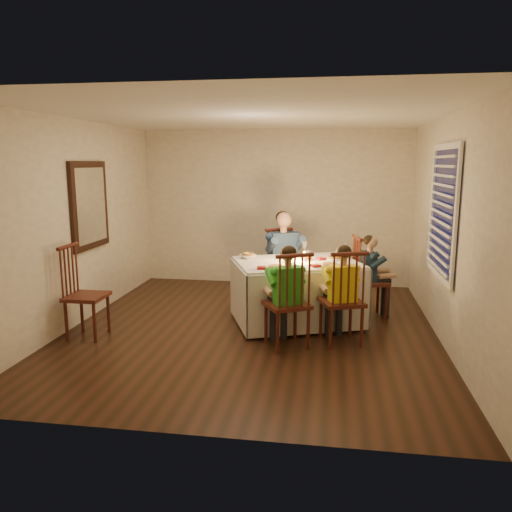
# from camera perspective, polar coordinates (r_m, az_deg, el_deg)

# --- Properties ---
(ground) EXTENTS (5.00, 5.00, 0.00)m
(ground) POSITION_cam_1_polar(r_m,az_deg,el_deg) (6.31, -0.50, -8.39)
(ground) COLOR black
(ground) RESTS_ON ground
(wall_left) EXTENTS (0.02, 5.00, 2.60)m
(wall_left) POSITION_cam_1_polar(r_m,az_deg,el_deg) (6.75, -19.78, 3.57)
(wall_left) COLOR silver
(wall_left) RESTS_ON ground
(wall_right) EXTENTS (0.02, 5.00, 2.60)m
(wall_right) POSITION_cam_1_polar(r_m,az_deg,el_deg) (6.08, 20.94, 2.77)
(wall_right) COLOR silver
(wall_right) RESTS_ON ground
(wall_back) EXTENTS (4.50, 0.02, 2.60)m
(wall_back) POSITION_cam_1_polar(r_m,az_deg,el_deg) (8.48, 2.20, 5.51)
(wall_back) COLOR silver
(wall_back) RESTS_ON ground
(ceiling) EXTENTS (5.00, 5.00, 0.00)m
(ceiling) POSITION_cam_1_polar(r_m,az_deg,el_deg) (5.99, -0.55, 15.84)
(ceiling) COLOR white
(ceiling) RESTS_ON wall_back
(dining_table) EXTENTS (1.86, 1.61, 0.78)m
(dining_table) POSITION_cam_1_polar(r_m,az_deg,el_deg) (6.45, 4.71, -2.65)
(dining_table) COLOR silver
(dining_table) RESTS_ON ground
(chair_adult) EXTENTS (0.60, 0.59, 1.11)m
(chair_adult) POSITION_cam_1_polar(r_m,az_deg,el_deg) (7.42, 3.13, -5.48)
(chair_adult) COLOR #3B1810
(chair_adult) RESTS_ON ground
(chair_near_left) EXTENTS (0.61, 0.60, 1.11)m
(chair_near_left) POSITION_cam_1_polar(r_m,az_deg,el_deg) (5.78, 3.51, -10.24)
(chair_near_left) COLOR #3B1810
(chair_near_left) RESTS_ON ground
(chair_near_right) EXTENTS (0.57, 0.56, 1.11)m
(chair_near_right) POSITION_cam_1_polar(r_m,az_deg,el_deg) (5.95, 9.59, -9.76)
(chair_near_right) COLOR #3B1810
(chair_near_right) RESTS_ON ground
(chair_end) EXTENTS (0.52, 0.53, 1.11)m
(chair_end) POSITION_cam_1_polar(r_m,az_deg,el_deg) (6.98, 12.73, -6.77)
(chair_end) COLOR #3B1810
(chair_end) RESTS_ON ground
(chair_extra) EXTENTS (0.44, 0.46, 1.12)m
(chair_extra) POSITION_cam_1_polar(r_m,az_deg,el_deg) (6.41, -18.53, -8.66)
(chair_extra) COLOR #3B1810
(chair_extra) RESTS_ON ground
(adult) EXTENTS (0.69, 0.67, 1.37)m
(adult) POSITION_cam_1_polar(r_m,az_deg,el_deg) (7.42, 3.13, -5.48)
(adult) COLOR navy
(adult) RESTS_ON ground
(child_green) EXTENTS (0.54, 0.53, 1.17)m
(child_green) POSITION_cam_1_polar(r_m,az_deg,el_deg) (5.78, 3.51, -10.24)
(child_green) COLOR green
(child_green) RESTS_ON ground
(child_yellow) EXTENTS (0.50, 0.48, 1.16)m
(child_yellow) POSITION_cam_1_polar(r_m,az_deg,el_deg) (5.95, 9.59, -9.76)
(child_yellow) COLOR yellow
(child_yellow) RESTS_ON ground
(child_teal) EXTENTS (0.42, 0.44, 1.12)m
(child_teal) POSITION_cam_1_polar(r_m,az_deg,el_deg) (6.98, 12.73, -6.77)
(child_teal) COLOR #182D3E
(child_teal) RESTS_ON ground
(setting_adult) EXTENTS (0.34, 0.34, 0.02)m
(setting_adult) POSITION_cam_1_polar(r_m,az_deg,el_deg) (6.67, 4.30, -0.06)
(setting_adult) COLOR white
(setting_adult) RESTS_ON dining_table
(setting_green) EXTENTS (0.34, 0.34, 0.02)m
(setting_green) POSITION_cam_1_polar(r_m,az_deg,el_deg) (5.96, 2.30, -1.34)
(setting_green) COLOR white
(setting_green) RESTS_ON dining_table
(setting_yellow) EXTENTS (0.34, 0.34, 0.02)m
(setting_yellow) POSITION_cam_1_polar(r_m,az_deg,el_deg) (6.15, 8.42, -1.06)
(setting_yellow) COLOR white
(setting_yellow) RESTS_ON dining_table
(setting_teal) EXTENTS (0.34, 0.34, 0.02)m
(setting_teal) POSITION_cam_1_polar(r_m,az_deg,el_deg) (6.60, 8.92, -0.28)
(setting_teal) COLOR white
(setting_teal) RESTS_ON dining_table
(candle_left) EXTENTS (0.06, 0.06, 0.10)m
(candle_left) POSITION_cam_1_polar(r_m,az_deg,el_deg) (6.36, 3.81, -0.22)
(candle_left) COLOR white
(candle_left) RESTS_ON dining_table
(candle_right) EXTENTS (0.06, 0.06, 0.10)m
(candle_right) POSITION_cam_1_polar(r_m,az_deg,el_deg) (6.42, 5.56, -0.14)
(candle_right) COLOR white
(candle_right) RESTS_ON dining_table
(squash) EXTENTS (0.09, 0.09, 0.09)m
(squash) POSITION_cam_1_polar(r_m,az_deg,el_deg) (6.55, -1.12, 0.09)
(squash) COLOR yellow
(squash) RESTS_ON dining_table
(orange_fruit) EXTENTS (0.08, 0.08, 0.08)m
(orange_fruit) POSITION_cam_1_polar(r_m,az_deg,el_deg) (6.49, 6.08, -0.12)
(orange_fruit) COLOR orange
(orange_fruit) RESTS_ON dining_table
(serving_bowl) EXTENTS (0.29, 0.29, 0.05)m
(serving_bowl) POSITION_cam_1_polar(r_m,az_deg,el_deg) (6.58, -0.93, -0.04)
(serving_bowl) COLOR white
(serving_bowl) RESTS_ON dining_table
(wall_mirror) EXTENTS (0.06, 0.95, 1.15)m
(wall_mirror) POSITION_cam_1_polar(r_m,az_deg,el_deg) (6.98, -18.48, 5.51)
(wall_mirror) COLOR black
(wall_mirror) RESTS_ON wall_left
(window_blinds) EXTENTS (0.07, 1.34, 1.54)m
(window_blinds) POSITION_cam_1_polar(r_m,az_deg,el_deg) (6.14, 20.47, 4.76)
(window_blinds) COLOR #0D0F34
(window_blinds) RESTS_ON wall_right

